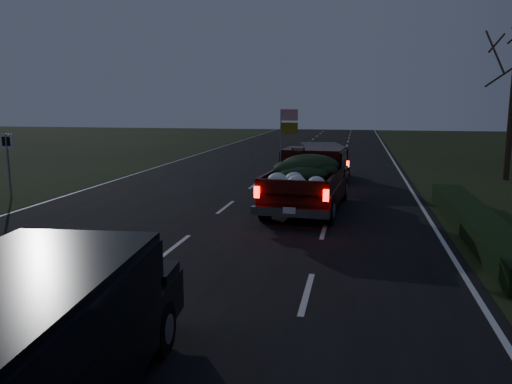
% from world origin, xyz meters
% --- Properties ---
extents(ground, '(120.00, 120.00, 0.00)m').
position_xyz_m(ground, '(0.00, 0.00, 0.00)').
color(ground, black).
rests_on(ground, ground).
extents(road_asphalt, '(14.00, 120.00, 0.02)m').
position_xyz_m(road_asphalt, '(0.00, 0.00, 0.01)').
color(road_asphalt, black).
rests_on(road_asphalt, ground).
extents(hedge_row, '(1.00, 10.00, 0.60)m').
position_xyz_m(hedge_row, '(7.80, 3.00, 0.30)').
color(hedge_row, black).
rests_on(hedge_row, ground).
extents(route_sign, '(0.55, 0.08, 2.50)m').
position_xyz_m(route_sign, '(-8.50, 5.00, 1.66)').
color(route_sign, gray).
rests_on(route_sign, ground).
extents(pickup_truck, '(2.64, 5.95, 3.05)m').
position_xyz_m(pickup_truck, '(2.86, 5.37, 1.14)').
color(pickup_truck, '#340B07').
rests_on(pickup_truck, ground).
extents(lead_suv, '(2.84, 4.96, 1.34)m').
position_xyz_m(lead_suv, '(2.78, 12.69, 1.01)').
color(lead_suv, black).
rests_on(lead_suv, ground).
extents(rear_suv, '(2.76, 5.39, 1.50)m').
position_xyz_m(rear_suv, '(0.97, -7.16, 1.13)').
color(rear_suv, black).
rests_on(rear_suv, ground).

